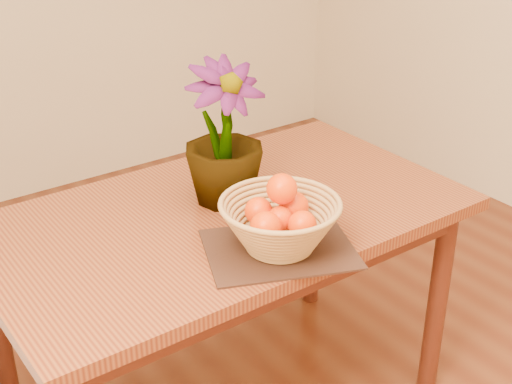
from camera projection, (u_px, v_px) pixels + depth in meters
table at (226, 236)px, 2.12m from camera, size 1.40×0.80×0.75m
placemat at (279, 249)px, 1.88m from camera, size 0.47×0.42×0.01m
wicker_basket at (280, 227)px, 1.85m from camera, size 0.32×0.32×0.13m
orange_pile at (280, 212)px, 1.84m from camera, size 0.21×0.20×0.15m
potted_plant at (224, 134)px, 2.05m from camera, size 0.25×0.25×0.42m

